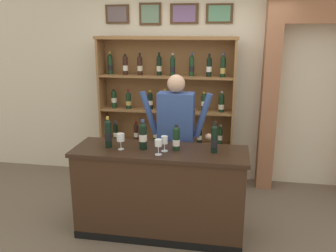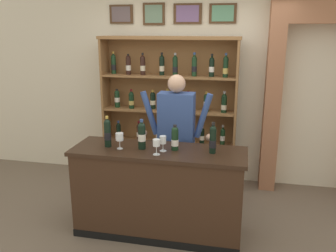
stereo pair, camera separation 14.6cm
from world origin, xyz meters
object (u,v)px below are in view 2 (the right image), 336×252
shopkeeper (176,130)px  wine_glass_right (120,137)px  tasting_bottle_bianco (108,133)px  tasting_bottle_super_tuscan (142,135)px  tasting_bottle_riserva (213,139)px  wine_glass_center (156,143)px  tasting_counter (159,192)px  wine_shelf (169,108)px  wine_glass_spare (163,141)px  tasting_bottle_grappa (175,138)px

shopkeeper → wine_glass_right: 0.76m
tasting_bottle_bianco → tasting_bottle_super_tuscan: 0.37m
tasting_bottle_riserva → wine_glass_center: 0.57m
tasting_counter → wine_glass_center: size_ratio=11.34×
shopkeeper → tasting_counter: bearing=-99.6°
tasting_bottle_super_tuscan → shopkeeper: bearing=63.7°
wine_glass_center → tasting_bottle_super_tuscan: bearing=143.3°
wine_glass_right → wine_shelf: bearing=80.7°
wine_glass_spare → wine_glass_center: size_ratio=1.01×
tasting_counter → tasting_bottle_grappa: tasting_bottle_grappa is taller
tasting_counter → wine_glass_spare: 0.59m
tasting_bottle_riserva → wine_shelf: bearing=118.7°
wine_glass_center → tasting_counter: bearing=96.3°
wine_shelf → wine_glass_right: wine_shelf is taller
wine_shelf → tasting_bottle_super_tuscan: 1.36m
tasting_counter → tasting_bottle_riserva: tasting_bottle_riserva is taller
wine_glass_center → wine_glass_spare: bearing=71.0°
shopkeeper → wine_shelf: bearing=107.4°
wine_glass_spare → tasting_bottle_bianco: bearing=178.1°
shopkeeper → tasting_bottle_super_tuscan: size_ratio=5.27×
tasting_bottle_riserva → wine_glass_center: size_ratio=2.00×
tasting_bottle_super_tuscan → tasting_bottle_riserva: (0.73, 0.03, -0.00)m
tasting_bottle_grappa → tasting_bottle_super_tuscan: bearing=-174.1°
wine_shelf → wine_glass_center: bearing=-82.8°
tasting_bottle_bianco → wine_glass_spare: size_ratio=2.07×
tasting_bottle_super_tuscan → wine_glass_right: size_ratio=1.86×
wine_shelf → tasting_bottle_riserva: size_ratio=6.46×
wine_glass_center → tasting_bottle_riserva: bearing=17.2°
wine_glass_center → tasting_bottle_bianco: bearing=166.4°
tasting_bottle_bianco → wine_glass_right: (0.15, -0.04, -0.03)m
wine_shelf → tasting_bottle_grappa: (0.34, -1.32, -0.02)m
wine_shelf → wine_glass_right: (-0.23, -1.41, -0.02)m
wine_shelf → tasting_bottle_grappa: size_ratio=7.69×
tasting_bottle_grappa → wine_glass_right: (-0.57, -0.08, -0.01)m
tasting_bottle_bianco → tasting_counter: bearing=1.6°
tasting_bottle_super_tuscan → tasting_bottle_grappa: (0.34, 0.04, -0.02)m
tasting_counter → tasting_bottle_grappa: size_ratio=6.75×
tasting_bottle_super_tuscan → wine_glass_spare: tasting_bottle_super_tuscan is taller
wine_glass_right → tasting_bottle_bianco: bearing=163.8°
tasting_bottle_super_tuscan → tasting_counter: bearing=3.0°
tasting_bottle_riserva → tasting_bottle_super_tuscan: bearing=-178.0°
wine_glass_spare → tasting_bottle_super_tuscan: bearing=173.5°
tasting_counter → wine_glass_spare: bearing=-31.9°
shopkeeper → wine_glass_right: shopkeeper is taller
tasting_bottle_riserva → wine_glass_spare: size_ratio=1.99×
shopkeeper → tasting_bottle_grappa: bearing=-80.7°
tasting_counter → wine_glass_right: bearing=-171.8°
wine_shelf → wine_glass_spare: 1.40m
tasting_counter → tasting_bottle_super_tuscan: size_ratio=5.73×
tasting_counter → tasting_bottle_riserva: size_ratio=5.67×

